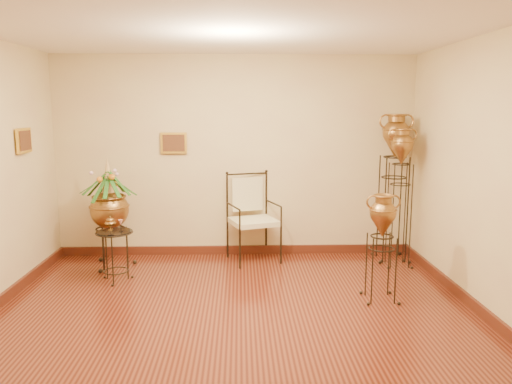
{
  "coord_description": "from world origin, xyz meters",
  "views": [
    {
      "loc": [
        0.06,
        -4.48,
        2.06
      ],
      "look_at": [
        0.25,
        1.3,
        1.1
      ],
      "focal_mm": 35.0,
      "sensor_mm": 36.0,
      "label": 1
    }
  ],
  "objects_px": {
    "armchair": "(254,218)",
    "side_table": "(115,255)",
    "amphora_tall": "(400,196)",
    "amphora_mid": "(394,186)",
    "planter_urn": "(109,205)"
  },
  "relations": [
    {
      "from": "armchair",
      "to": "side_table",
      "type": "xyz_separation_m",
      "value": [
        -1.69,
        -0.77,
        -0.28
      ]
    },
    {
      "from": "amphora_tall",
      "to": "armchair",
      "type": "distance_m",
      "value": 1.95
    },
    {
      "from": "amphora_tall",
      "to": "armchair",
      "type": "xyz_separation_m",
      "value": [
        -1.9,
        0.28,
        -0.34
      ]
    },
    {
      "from": "amphora_mid",
      "to": "armchair",
      "type": "xyz_separation_m",
      "value": [
        -1.9,
        0.0,
        -0.42
      ]
    },
    {
      "from": "planter_urn",
      "to": "side_table",
      "type": "relative_size",
      "value": 1.88
    },
    {
      "from": "amphora_mid",
      "to": "armchair",
      "type": "relative_size",
      "value": 1.69
    },
    {
      "from": "amphora_mid",
      "to": "armchair",
      "type": "distance_m",
      "value": 1.95
    },
    {
      "from": "armchair",
      "to": "side_table",
      "type": "bearing_deg",
      "value": -174.16
    },
    {
      "from": "planter_urn",
      "to": "armchair",
      "type": "distance_m",
      "value": 1.92
    },
    {
      "from": "amphora_tall",
      "to": "side_table",
      "type": "relative_size",
      "value": 2.34
    },
    {
      "from": "planter_urn",
      "to": "side_table",
      "type": "bearing_deg",
      "value": -71.39
    },
    {
      "from": "amphora_mid",
      "to": "side_table",
      "type": "xyz_separation_m",
      "value": [
        -3.6,
        -0.77,
        -0.7
      ]
    },
    {
      "from": "amphora_tall",
      "to": "amphora_mid",
      "type": "height_order",
      "value": "amphora_mid"
    },
    {
      "from": "amphora_tall",
      "to": "planter_urn",
      "type": "height_order",
      "value": "amphora_tall"
    },
    {
      "from": "planter_urn",
      "to": "armchair",
      "type": "relative_size",
      "value": 1.23
    }
  ]
}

